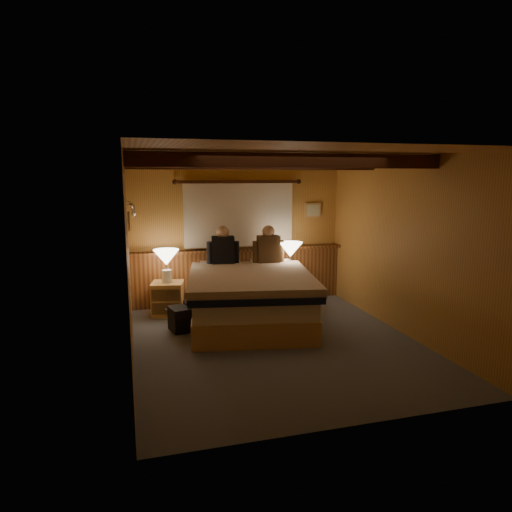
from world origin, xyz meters
name	(u,v)px	position (x,y,z in m)	size (l,w,h in m)	color
floor	(276,342)	(0.00, 0.00, 0.00)	(4.20, 4.20, 0.00)	#4C525B
ceiling	(277,155)	(0.00, 0.00, 2.40)	(4.20, 4.20, 0.00)	tan
wall_back	(238,232)	(0.00, 2.10, 1.20)	(3.60, 3.60, 0.00)	#C29145
wall_left	(129,259)	(-1.80, 0.00, 1.20)	(4.20, 4.20, 0.00)	#C29145
wall_right	(402,246)	(1.80, 0.00, 1.20)	(4.20, 4.20, 0.00)	#C29145
wall_front	(356,292)	(0.00, -2.10, 1.20)	(3.60, 3.60, 0.00)	#C29145
wainscot	(239,274)	(0.00, 2.04, 0.49)	(3.60, 0.23, 0.94)	brown
curtain_window	(239,214)	(0.00, 2.03, 1.52)	(2.18, 0.09, 1.11)	#431F10
ceiling_beams	(274,162)	(0.00, 0.15, 2.31)	(3.60, 1.65, 0.16)	#431F10
coat_rail	(133,209)	(-1.72, 1.58, 1.67)	(0.05, 0.55, 0.24)	silver
framed_print	(313,210)	(1.35, 2.08, 1.55)	(0.30, 0.04, 0.25)	tan
bed	(250,297)	(-0.12, 0.87, 0.40)	(2.05, 2.49, 0.76)	tan
nightstand_left	(168,299)	(-1.25, 1.61, 0.26)	(0.55, 0.51, 0.52)	tan
nightstand_right	(292,290)	(0.76, 1.47, 0.29)	(0.55, 0.50, 0.57)	tan
lamp_left	(166,259)	(-1.25, 1.61, 0.88)	(0.39, 0.39, 0.51)	silver
lamp_right	(290,251)	(0.73, 1.52, 0.93)	(0.39, 0.39, 0.51)	silver
person_left	(223,248)	(-0.35, 1.68, 1.01)	(0.52, 0.25, 0.63)	black
person_right	(268,247)	(0.38, 1.58, 1.01)	(0.52, 0.23, 0.63)	#46301C
duffel_bag	(190,317)	(-1.00, 0.84, 0.18)	(0.62, 0.45, 0.40)	black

